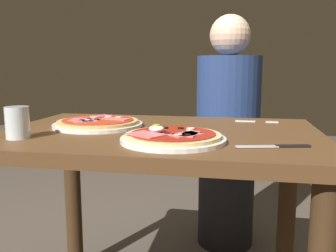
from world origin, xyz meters
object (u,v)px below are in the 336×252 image
pizza_foreground (173,137)px  pizza_across_left (98,123)px  water_glass_near (18,125)px  diner_person (227,139)px  fork (253,121)px  dining_table (159,170)px  knife (278,146)px

pizza_foreground → pizza_across_left: pizza_foreground is taller
pizza_foreground → water_glass_near: 0.45m
water_glass_near → diner_person: size_ratio=0.08×
water_glass_near → fork: bearing=33.2°
dining_table → knife: bearing=-27.8°
pizza_foreground → dining_table: bearing=114.1°
dining_table → water_glass_near: 0.46m
pizza_across_left → knife: size_ratio=1.60×
dining_table → pizza_foreground: bearing=-65.9°
pizza_foreground → pizza_across_left: 0.37m
dining_table → knife: 0.42m
knife → water_glass_near: bearing=-178.8°
dining_table → pizza_foreground: size_ratio=3.50×
diner_person → pizza_across_left: bearing=56.8°
knife → pizza_across_left: bearing=158.6°
pizza_foreground → fork: pizza_foreground is taller
pizza_across_left → water_glass_near: 0.29m
dining_table → knife: size_ratio=5.34×
dining_table → fork: fork is taller
pizza_foreground → fork: size_ratio=1.87×
pizza_foreground → fork: 0.48m
diner_person → pizza_foreground: bearing=81.4°
water_glass_near → knife: water_glass_near is taller
dining_table → diner_person: bearing=73.7°
water_glass_near → knife: bearing=1.2°
water_glass_near → fork: (0.69, 0.45, -0.04)m
dining_table → diner_person: size_ratio=0.88×
dining_table → water_glass_near: water_glass_near is taller
fork → diner_person: 0.50m
knife → fork: bearing=96.1°
fork → pizza_across_left: bearing=-159.1°
knife → diner_person: 0.92m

